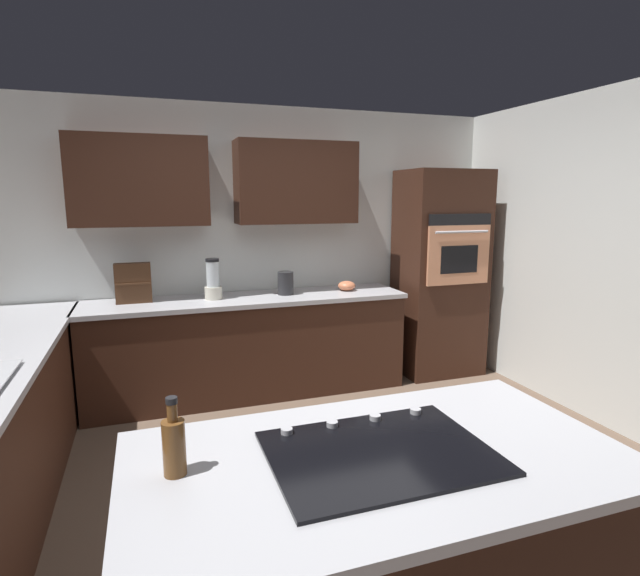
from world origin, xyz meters
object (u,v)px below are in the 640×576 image
at_px(cooktop, 379,452).
at_px(spice_rack, 133,283).
at_px(kettle, 286,283).
at_px(oil_bottle, 174,445).
at_px(mixing_bowl, 347,286).
at_px(wall_oven, 440,273).
at_px(blender, 213,282).

height_order(cooktop, spice_rack, spice_rack).
xyz_separation_m(kettle, oil_bottle, (1.13, 2.81, -0.00)).
xyz_separation_m(mixing_bowl, oil_bottle, (1.73, 2.81, 0.06)).
distance_m(wall_oven, oil_bottle, 3.90).
distance_m(wall_oven, kettle, 1.60).
xyz_separation_m(cooktop, kettle, (-0.45, -2.90, 0.10)).
relative_size(wall_oven, kettle, 9.71).
bearing_deg(mixing_bowl, cooktop, 70.10).
xyz_separation_m(cooktop, spice_rack, (0.85, -2.97, 0.16)).
bearing_deg(mixing_bowl, wall_oven, 178.75).
bearing_deg(kettle, mixing_bowl, 180.00).
bearing_deg(wall_oven, mixing_bowl, -1.25).
relative_size(spice_rack, oil_bottle, 1.29).
height_order(blender, mixing_bowl, blender).
bearing_deg(oil_bottle, wall_oven, -134.38).
distance_m(blender, kettle, 0.65).
bearing_deg(kettle, spice_rack, -2.75).
relative_size(wall_oven, cooktop, 2.68).
distance_m(cooktop, kettle, 2.94).
bearing_deg(spice_rack, wall_oven, 178.34).
height_order(wall_oven, mixing_bowl, wall_oven).
relative_size(cooktop, spice_rack, 2.26).
bearing_deg(blender, wall_oven, 179.45).
bearing_deg(oil_bottle, mixing_bowl, -121.58).
bearing_deg(wall_oven, cooktop, 54.56).
relative_size(spice_rack, kettle, 1.60).
xyz_separation_m(blender, mixing_bowl, (-1.25, 0.00, -0.11)).
bearing_deg(kettle, cooktop, 81.17).
height_order(mixing_bowl, oil_bottle, oil_bottle).
bearing_deg(oil_bottle, spice_rack, -86.53).
distance_m(spice_rack, oil_bottle, 2.88).
xyz_separation_m(spice_rack, oil_bottle, (-0.17, 2.87, -0.07)).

